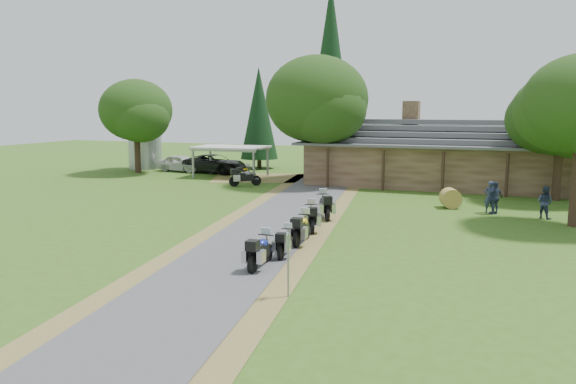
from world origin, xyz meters
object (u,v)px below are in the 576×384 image
at_px(lodge, 449,152).
at_px(car_white_sedan, 181,161).
at_px(carport, 231,162).
at_px(motorcycle_row_c, 302,227).
at_px(motorcycle_row_d, 312,216).
at_px(silo, 145,135).
at_px(motorcycle_carport_a, 244,172).
at_px(car_dark_suv, 215,159).
at_px(motorcycle_row_a, 260,250).
at_px(motorcycle_carport_b, 245,176).
at_px(motorcycle_row_e, 325,204).
at_px(motorcycle_row_b, 285,241).
at_px(hay_bale, 450,198).

height_order(lodge, car_white_sedan, lodge).
height_order(carport, car_white_sedan, carport).
bearing_deg(motorcycle_row_c, motorcycle_row_d, 4.61).
distance_m(silo, motorcycle_carport_a, 13.32).
xyz_separation_m(car_white_sedan, car_dark_suv, (3.30, 0.14, 0.27)).
height_order(motorcycle_row_a, motorcycle_carport_b, motorcycle_carport_b).
height_order(motorcycle_row_e, motorcycle_carport_b, motorcycle_row_e).
relative_size(motorcycle_row_a, motorcycle_row_c, 0.95).
xyz_separation_m(lodge, car_dark_suv, (-19.86, 0.73, -1.23)).
distance_m(silo, motorcycle_row_e, 28.41).
bearing_deg(motorcycle_row_a, motorcycle_carport_a, 23.98).
distance_m(silo, motorcycle_row_a, 35.24).
distance_m(carport, car_white_sedan, 6.17).
distance_m(carport, car_dark_suv, 3.25).
bearing_deg(motorcycle_carport_b, motorcycle_carport_a, 75.94).
bearing_deg(motorcycle_row_d, silo, 28.15).
distance_m(car_white_sedan, motorcycle_row_c, 28.58).
xyz_separation_m(motorcycle_row_b, hay_bale, (5.20, 13.16, -0.03)).
bearing_deg(hay_bale, motorcycle_row_d, -123.67).
distance_m(car_dark_suv, hay_bale, 23.35).
height_order(motorcycle_row_c, motorcycle_carport_b, motorcycle_carport_b).
distance_m(silo, carport, 10.92).
distance_m(motorcycle_row_d, motorcycle_carport_b, 15.55).
bearing_deg(motorcycle_row_a, motorcycle_row_c, -5.26).
bearing_deg(motorcycle_row_b, car_dark_suv, 26.09).
bearing_deg(lodge, motorcycle_row_e, -107.98).
bearing_deg(motorcycle_row_b, motorcycle_row_a, 164.72).
bearing_deg(car_white_sedan, motorcycle_row_e, -124.81).
distance_m(motorcycle_row_b, motorcycle_row_d, 4.71).
bearing_deg(hay_bale, motorcycle_carport_b, 164.75).
xyz_separation_m(silo, car_white_sedan, (4.49, -1.04, -2.18)).
relative_size(car_white_sedan, motorcycle_carport_a, 3.13).
bearing_deg(silo, lodge, -3.37).
distance_m(silo, hay_bale, 30.93).
bearing_deg(motorcycle_carport_a, car_dark_suv, 57.37).
relative_size(motorcycle_carport_b, hay_bale, 1.89).
distance_m(motorcycle_row_e, motorcycle_carport_a, 16.23).
height_order(motorcycle_row_c, motorcycle_row_d, motorcycle_row_c).
height_order(motorcycle_row_e, hay_bale, motorcycle_row_e).
xyz_separation_m(lodge, motorcycle_row_e, (-4.97, -15.30, -1.72)).
xyz_separation_m(motorcycle_row_a, motorcycle_carport_a, (-10.84, 22.01, -0.05)).
bearing_deg(car_dark_suv, carport, -120.69).
bearing_deg(motorcycle_row_d, motorcycle_carport_b, 15.50).
relative_size(motorcycle_row_b, motorcycle_row_e, 0.82).
xyz_separation_m(silo, carport, (10.36, -2.90, -1.86)).
bearing_deg(motorcycle_row_e, lodge, -44.08).
bearing_deg(motorcycle_row_e, motorcycle_row_d, 159.09).
relative_size(motorcycle_row_d, hay_bale, 1.82).
bearing_deg(car_white_sedan, car_dark_suv, -81.34).
distance_m(lodge, carport, 17.38).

